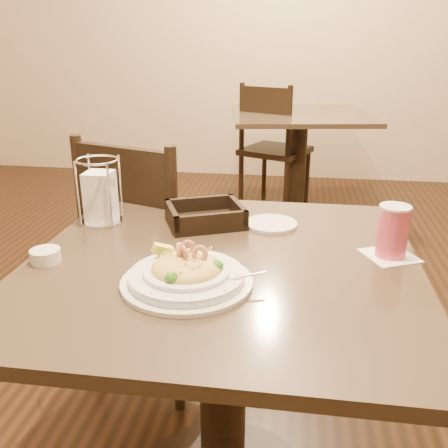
# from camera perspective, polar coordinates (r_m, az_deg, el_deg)

# --- Properties ---
(main_table) EXTENTS (0.90, 0.90, 0.74)m
(main_table) POSITION_cam_1_polar(r_m,az_deg,el_deg) (1.28, -0.14, -13.56)
(main_table) COLOR black
(main_table) RESTS_ON ground
(background_table) EXTENTS (1.03, 1.03, 0.74)m
(background_table) POSITION_cam_1_polar(r_m,az_deg,el_deg) (3.52, 8.49, 8.67)
(background_table) COLOR black
(background_table) RESTS_ON ground
(dining_chair_near) EXTENTS (0.53, 0.53, 0.93)m
(dining_chair_near) POSITION_cam_1_polar(r_m,az_deg,el_deg) (1.79, -8.21, -3.55)
(dining_chair_near) COLOR black
(dining_chair_near) RESTS_ON ground
(dining_chair_far) EXTENTS (0.55, 0.55, 0.93)m
(dining_chair_far) POSITION_cam_1_polar(r_m,az_deg,el_deg) (3.60, 5.57, 8.93)
(dining_chair_far) COLOR black
(dining_chair_far) RESTS_ON ground
(pasta_bowl) EXTENTS (0.30, 0.28, 0.09)m
(pasta_bowl) POSITION_cam_1_polar(r_m,az_deg,el_deg) (1.04, -4.31, -5.67)
(pasta_bowl) COLOR white
(pasta_bowl) RESTS_ON main_table
(drink_glass) EXTENTS (0.15, 0.15, 0.13)m
(drink_glass) POSITION_cam_1_polar(r_m,az_deg,el_deg) (1.22, 18.71, -0.84)
(drink_glass) COLOR white
(drink_glass) RESTS_ON main_table
(bread_basket) EXTENTS (0.25, 0.23, 0.06)m
(bread_basket) POSITION_cam_1_polar(r_m,az_deg,el_deg) (1.37, -2.13, 0.79)
(bread_basket) COLOR black
(bread_basket) RESTS_ON main_table
(napkin_caddy) EXTENTS (0.11, 0.11, 0.18)m
(napkin_caddy) POSITION_cam_1_polar(r_m,az_deg,el_deg) (1.41, -13.95, 3.19)
(napkin_caddy) COLOR silver
(napkin_caddy) RESTS_ON main_table
(side_plate) EXTENTS (0.16, 0.16, 0.01)m
(side_plate) POSITION_cam_1_polar(r_m,az_deg,el_deg) (1.37, 5.43, 0.02)
(side_plate) COLOR white
(side_plate) RESTS_ON main_table
(butter_ramekin) EXTENTS (0.09, 0.09, 0.03)m
(butter_ramekin) POSITION_cam_1_polar(r_m,az_deg,el_deg) (1.22, -19.73, -3.43)
(butter_ramekin) COLOR white
(butter_ramekin) RESTS_ON main_table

